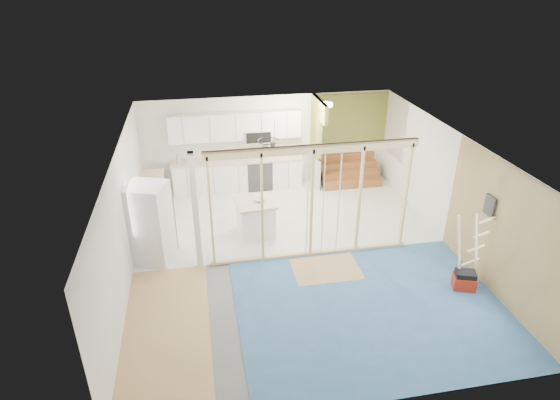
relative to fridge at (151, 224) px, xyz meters
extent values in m
cube|color=slate|center=(3.06, -0.45, -0.90)|extent=(7.00, 8.00, 0.01)
cube|color=white|center=(3.06, -0.45, 1.70)|extent=(7.00, 8.00, 0.01)
cube|color=white|center=(3.06, 3.55, 0.40)|extent=(7.00, 0.01, 2.60)
cube|color=white|center=(3.06, -4.45, 0.40)|extent=(7.00, 0.01, 2.60)
cube|color=white|center=(-0.44, -0.45, 0.40)|extent=(0.01, 8.00, 2.60)
cube|color=white|center=(6.56, -0.45, 0.40)|extent=(0.01, 8.00, 2.60)
cube|color=silver|center=(3.06, 1.55, -0.89)|extent=(7.00, 4.00, 0.02)
cube|color=teal|center=(4.06, -2.45, -0.89)|extent=(5.00, 4.00, 0.02)
cube|color=tan|center=(0.31, -2.45, -0.89)|extent=(1.50, 4.00, 0.02)
cube|color=tan|center=(3.56, -1.05, -0.88)|extent=(1.40, 1.00, 0.01)
cube|color=#D1B47F|center=(3.36, -0.45, 1.60)|extent=(4.40, 0.09, 0.18)
cube|color=#D1B47F|center=(3.36, -0.45, -0.85)|extent=(4.40, 0.09, 0.06)
cube|color=silver|center=(0.96, -0.45, 0.40)|extent=(0.12, 0.14, 2.60)
cube|color=#D1B47F|center=(1.26, -0.45, 0.40)|extent=(0.04, 0.09, 2.40)
cube|color=#D1B47F|center=(2.31, -0.45, 0.40)|extent=(0.04, 0.09, 2.40)
cube|color=#D1B47F|center=(3.36, -0.45, 0.40)|extent=(0.05, 0.09, 2.40)
cube|color=#D1B47F|center=(4.41, -0.45, 0.40)|extent=(0.04, 0.09, 2.40)
cube|color=#D1B47F|center=(5.46, -0.45, 0.40)|extent=(0.04, 0.09, 2.40)
cylinder|color=silver|center=(3.26, -0.48, 0.32)|extent=(0.02, 0.02, 2.35)
cylinder|color=silver|center=(3.96, -0.43, 0.32)|extent=(0.02, 0.02, 2.35)
cylinder|color=silver|center=(3.61, -0.45, 0.32)|extent=(0.02, 0.02, 2.35)
cube|color=white|center=(2.16, 3.25, -0.46)|extent=(3.60, 0.60, 0.88)
cube|color=beige|center=(2.16, 3.25, 0.01)|extent=(3.66, 0.64, 0.05)
cube|color=white|center=(-0.14, 2.15, -0.46)|extent=(0.60, 1.60, 0.88)
cube|color=beige|center=(-0.14, 2.15, 0.01)|extent=(0.64, 1.64, 0.05)
cube|color=white|center=(2.16, 3.37, 0.95)|extent=(3.60, 0.34, 0.75)
cube|color=silver|center=(2.76, 3.33, 0.65)|extent=(0.72, 0.38, 0.36)
cube|color=black|center=(2.76, 3.14, 0.65)|extent=(0.68, 0.02, 0.30)
cube|color=olive|center=(4.36, 3.10, 0.90)|extent=(0.10, 0.90, 1.60)
cube|color=silver|center=(4.36, 3.10, -0.45)|extent=(0.10, 0.90, 0.90)
cube|color=olive|center=(4.36, 2.40, 1.45)|extent=(0.10, 0.50, 0.50)
cube|color=olive|center=(5.46, 3.52, 0.85)|extent=(2.20, 0.04, 1.60)
cube|color=silver|center=(5.46, 3.52, -0.45)|extent=(2.20, 0.04, 0.90)
cube|color=brown|center=(5.41, 2.75, -0.80)|extent=(1.70, 0.26, 0.20)
cube|color=brown|center=(5.41, 3.01, -0.60)|extent=(1.70, 0.26, 0.20)
cube|color=brown|center=(5.41, 3.27, -0.40)|extent=(1.70, 0.26, 0.20)
cube|color=brown|center=(5.41, 3.53, -0.20)|extent=(1.70, 0.26, 0.20)
torus|color=black|center=(2.76, 1.45, 1.15)|extent=(0.52, 0.52, 0.02)
cylinder|color=black|center=(2.61, 1.45, 1.40)|extent=(0.01, 0.01, 0.50)
cylinder|color=black|center=(2.91, 1.45, 1.40)|extent=(0.01, 0.01, 0.50)
cylinder|color=#35353A|center=(2.66, 1.35, 1.00)|extent=(0.14, 0.14, 0.14)
cylinder|color=#35353A|center=(2.88, 1.55, 1.02)|extent=(0.12, 0.12, 0.12)
cube|color=tan|center=(6.54, -2.45, 0.40)|extent=(0.02, 4.00, 2.60)
cube|color=#35353A|center=(6.49, -1.85, 0.75)|extent=(0.04, 0.30, 0.40)
cylinder|color=#FFEABF|center=(4.46, 2.55, 1.64)|extent=(0.32, 0.32, 0.08)
cube|color=silver|center=(-0.01, 0.00, 0.00)|extent=(0.98, 0.96, 1.79)
cube|color=#35353A|center=(0.37, 0.00, 0.00)|extent=(0.25, 0.68, 1.75)
cube|color=white|center=(2.31, 0.69, -0.50)|extent=(0.85, 0.85, 0.80)
cube|color=beige|center=(2.31, 0.69, -0.05)|extent=(0.95, 0.95, 0.05)
imported|color=silver|center=(2.42, 0.70, 0.00)|extent=(0.30, 0.30, 0.06)
imported|color=#A2A7B4|center=(0.56, 3.29, 0.19)|extent=(0.14, 0.14, 0.31)
imported|color=silver|center=(2.93, 3.33, 0.12)|extent=(0.10, 0.10, 0.17)
cube|color=maroon|center=(6.06, -2.17, -0.75)|extent=(0.50, 0.44, 0.30)
cube|color=black|center=(6.06, -2.17, -0.55)|extent=(0.45, 0.38, 0.11)
cube|color=beige|center=(5.90, -2.04, -0.07)|extent=(0.39, 0.08, 1.62)
cube|color=beige|center=(6.25, -2.04, -0.07)|extent=(0.39, 0.08, 1.62)
cube|color=beige|center=(6.12, -2.04, -0.67)|extent=(0.39, 0.08, 0.11)
cube|color=beige|center=(6.19, -2.04, -0.36)|extent=(0.39, 0.08, 0.11)
cube|color=beige|center=(6.25, -2.04, -0.05)|extent=(0.39, 0.08, 0.11)
cube|color=beige|center=(6.32, -2.04, 0.26)|extent=(0.39, 0.08, 0.11)
cube|color=beige|center=(6.38, -2.04, 0.57)|extent=(0.39, 0.08, 0.11)
camera|label=1|loc=(1.11, -8.89, 4.84)|focal=30.00mm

